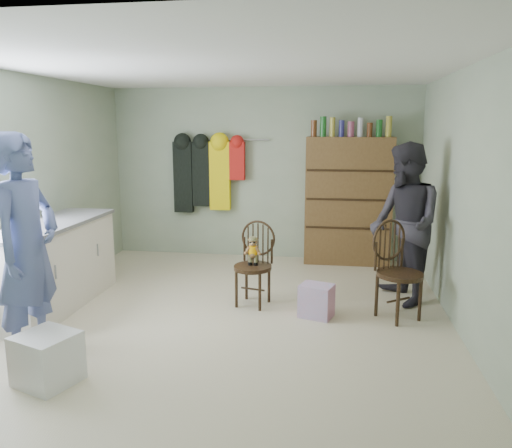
% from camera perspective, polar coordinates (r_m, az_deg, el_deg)
% --- Properties ---
extents(ground_plane, '(5.00, 5.00, 0.00)m').
position_cam_1_polar(ground_plane, '(5.28, -3.06, -10.50)').
color(ground_plane, beige).
rests_on(ground_plane, ground).
extents(room_walls, '(5.00, 5.00, 5.00)m').
position_cam_1_polar(room_walls, '(5.44, -2.09, 7.25)').
color(room_walls, '#9FAD91').
rests_on(room_walls, ground).
extents(counter, '(0.64, 1.86, 0.94)m').
position_cam_1_polar(counter, '(5.83, -22.27, -4.36)').
color(counter, silver).
rests_on(counter, ground).
extents(plastic_tub, '(0.52, 0.51, 0.39)m').
position_cam_1_polar(plastic_tub, '(4.27, -22.76, -14.00)').
color(plastic_tub, white).
rests_on(plastic_tub, ground).
extents(chair_front, '(0.49, 0.49, 0.92)m').
position_cam_1_polar(chair_front, '(5.48, -0.19, -3.97)').
color(chair_front, '#3D2715').
rests_on(chair_front, ground).
extents(chair_far, '(0.63, 0.63, 1.01)m').
position_cam_1_polar(chair_far, '(5.30, 15.70, -4.68)').
color(chair_far, '#3D2715').
rests_on(chair_far, ground).
extents(striped_bag, '(0.39, 0.34, 0.34)m').
position_cam_1_polar(striped_bag, '(5.25, 6.92, -8.70)').
color(striped_bag, pink).
rests_on(striped_bag, ground).
extents(person_left, '(0.48, 0.71, 1.91)m').
position_cam_1_polar(person_left, '(4.49, -24.70, -2.69)').
color(person_left, '#54619A').
rests_on(person_left, ground).
extents(person_right, '(0.89, 1.02, 1.79)m').
position_cam_1_polar(person_right, '(5.69, 16.61, -0.00)').
color(person_right, '#2D2B33').
rests_on(person_right, ground).
extents(dresser, '(1.20, 0.39, 2.08)m').
position_cam_1_polar(dresser, '(7.18, 10.48, 2.71)').
color(dresser, brown).
rests_on(dresser, ground).
extents(coat_rack, '(1.42, 0.12, 1.09)m').
position_cam_1_polar(coat_rack, '(7.45, -5.71, 5.72)').
color(coat_rack, '#99999E').
rests_on(coat_rack, ground).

